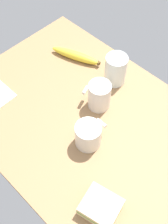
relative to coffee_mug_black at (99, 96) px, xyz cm
name	(u,v)px	position (x,y,z in cm)	size (l,w,h in cm)	color
tabletop	(84,119)	(-0.06, -7.33, -6.27)	(90.00, 64.00, 2.00)	#936D47
coffee_mug_black	(99,96)	(0.00, 0.00, 0.00)	(9.87, 7.66, 10.27)	silver
coffee_mug_milky	(88,135)	(7.66, -13.30, -0.79)	(8.17, 10.26, 8.70)	silver
sandwich_main	(101,207)	(25.05, -26.20, -3.07)	(11.96, 11.20, 4.40)	beige
glass_of_milk	(116,71)	(-3.66, 12.46, -0.20)	(7.85, 7.85, 11.38)	silver
banana	(76,56)	(-21.83, 10.10, -3.54)	(20.39, 10.12, 3.46)	yellow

